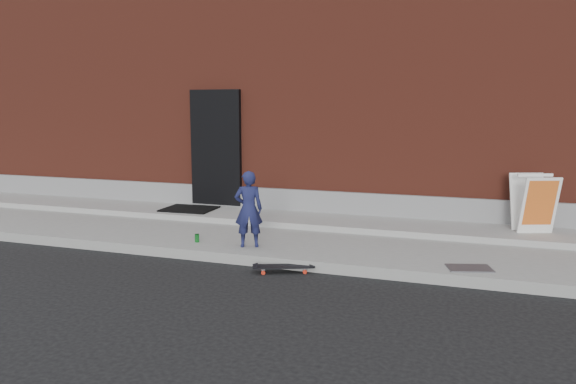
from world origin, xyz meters
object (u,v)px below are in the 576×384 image
at_px(pizza_sign, 534,203).
at_px(soda_can, 197,238).
at_px(child, 249,209).
at_px(skateboard, 284,267).

xyz_separation_m(pizza_sign, soda_can, (-4.85, -1.99, -0.50)).
height_order(child, pizza_sign, child).
bearing_deg(child, pizza_sign, -177.53).
bearing_deg(soda_can, pizza_sign, 22.35).
relative_size(child, skateboard, 1.39).
bearing_deg(soda_can, child, 0.21).
height_order(child, skateboard, child).
distance_m(skateboard, soda_can, 1.72).
bearing_deg(pizza_sign, child, -153.48).
distance_m(skateboard, pizza_sign, 4.18).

